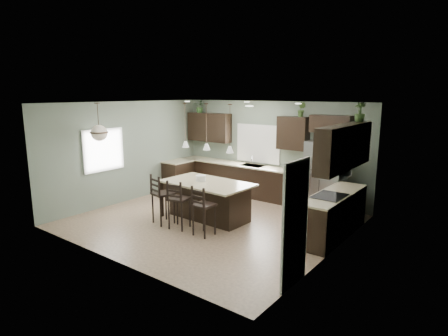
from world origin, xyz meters
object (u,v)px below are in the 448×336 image
bar_stool_left (163,199)px  bar_stool_right (204,210)px  kitchen_island (207,201)px  bar_stool_center (179,204)px  serving_dish (201,178)px  refrigerator (325,177)px  plant_back_left (200,107)px

bar_stool_left → bar_stool_right: bearing=12.7°
kitchen_island → bar_stool_right: 1.06m
bar_stool_center → bar_stool_right: (0.72, 0.01, -0.01)m
bar_stool_center → serving_dish: bearing=85.9°
refrigerator → kitchen_island: (-2.05, -2.23, -0.46)m
refrigerator → bar_stool_center: (-2.14, -3.10, -0.36)m
bar_stool_left → bar_stool_center: 0.53m
serving_dish → bar_stool_center: bearing=-83.2°
bar_stool_left → bar_stool_right: (1.25, 0.00, -0.04)m
kitchen_island → serving_dish: bearing=180.0°
bar_stool_left → plant_back_left: (-1.72, 3.34, 2.00)m
refrigerator → bar_stool_left: (-2.67, -3.09, -0.33)m
refrigerator → bar_stool_center: size_ratio=1.62×
refrigerator → plant_back_left: 4.70m
serving_dish → plant_back_left: (-2.14, 2.48, 1.60)m
kitchen_island → bar_stool_right: bar_stool_right is taller
kitchen_island → serving_dish: (-0.20, 0.01, 0.53)m
bar_stool_center → kitchen_island: bearing=72.8°
bar_stool_right → plant_back_left: 4.91m
serving_dish → kitchen_island: bearing=-2.1°
refrigerator → bar_stool_left: refrigerator is taller
bar_stool_right → plant_back_left: plant_back_left is taller
refrigerator → serving_dish: 3.16m
bar_stool_left → bar_stool_right: bar_stool_left is taller
bar_stool_center → plant_back_left: plant_back_left is taller
bar_stool_center → plant_back_left: bearing=112.9°
refrigerator → plant_back_left: (-4.38, 0.25, 1.67)m
kitchen_island → bar_stool_right: (0.63, -0.86, 0.10)m
kitchen_island → bar_stool_center: 0.88m
plant_back_left → kitchen_island: bearing=-46.7°
refrigerator → kitchen_island: 3.06m
bar_stool_center → plant_back_left: (-2.24, 3.35, 2.02)m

